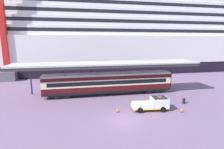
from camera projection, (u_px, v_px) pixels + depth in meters
ground_plane at (124, 121)px, 22.08m from camera, size 400.00×400.00×0.00m
cruise_ship at (54, 34)px, 57.65m from camera, size 145.68×25.91×37.25m
platform_canopy at (108, 64)px, 32.59m from camera, size 34.43×5.57×6.04m
train_carriage at (109, 83)px, 32.79m from camera, size 23.70×2.81×4.11m
service_truck at (153, 103)px, 25.59m from camera, size 5.38×2.66×2.02m
traffic_cone_near at (182, 110)px, 24.82m from camera, size 0.36×0.36×0.64m
traffic_cone_mid at (117, 110)px, 24.87m from camera, size 0.36×0.36×0.61m
quay_bollard at (184, 100)px, 28.26m from camera, size 0.48×0.48×0.96m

